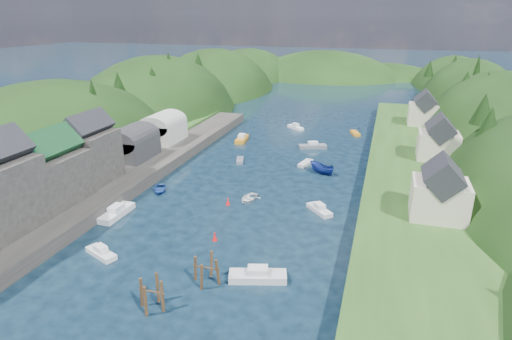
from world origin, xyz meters
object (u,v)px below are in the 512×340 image
(piling_cluster_far, at_px, (207,272))
(channel_buoy_far, at_px, (228,202))
(piling_cluster_near, at_px, (152,296))
(channel_buoy_near, at_px, (215,237))

(piling_cluster_far, distance_m, channel_buoy_far, 20.42)
(piling_cluster_near, bearing_deg, channel_buoy_near, 87.03)
(piling_cluster_far, bearing_deg, channel_buoy_far, 104.14)
(piling_cluster_far, bearing_deg, channel_buoy_near, 106.90)
(piling_cluster_near, xyz_separation_m, channel_buoy_near, (0.75, 14.52, -0.91))
(piling_cluster_near, xyz_separation_m, channel_buoy_far, (-1.53, 25.43, -0.91))
(channel_buoy_far, bearing_deg, piling_cluster_far, -75.86)
(piling_cluster_far, distance_m, channel_buoy_near, 9.31)
(piling_cluster_far, relative_size, channel_buoy_near, 3.38)
(channel_buoy_far, bearing_deg, channel_buoy_near, -78.16)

